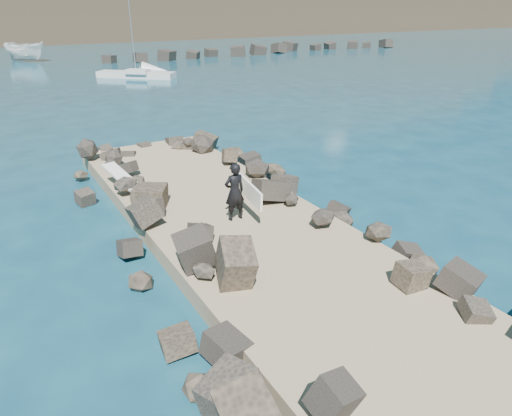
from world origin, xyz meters
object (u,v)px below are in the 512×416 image
at_px(surfboard_resting, 122,179).
at_px(boat_imported, 25,51).
at_px(surfer_with_board, 236,191).
at_px(sailboat_c, 136,75).

distance_m(surfboard_resting, boat_imported, 57.51).
distance_m(surfer_with_board, sailboat_c, 39.33).
distance_m(boat_imported, sailboat_c, 25.25).
relative_size(boat_imported, sailboat_c, 0.69).
bearing_deg(boat_imported, sailboat_c, -106.49).
xyz_separation_m(surfboard_resting, sailboat_c, (10.94, 33.69, -0.69)).
height_order(surfboard_resting, sailboat_c, sailboat_c).
bearing_deg(surfer_with_board, boat_imported, 90.12).
bearing_deg(surfboard_resting, boat_imported, 75.31).
height_order(surfboard_resting, surfer_with_board, surfer_with_board).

